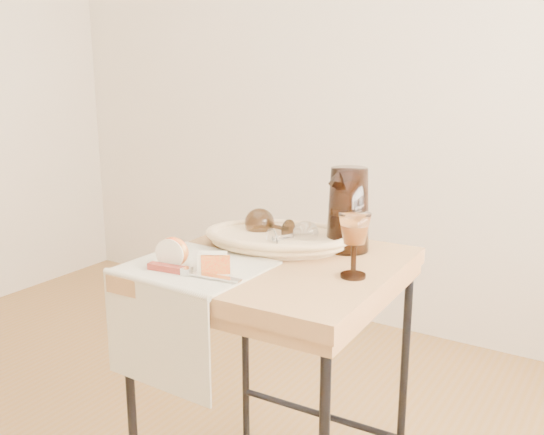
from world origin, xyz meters
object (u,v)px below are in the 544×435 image
Objects in this scene: goblet_lying_a at (272,226)px; goblet_lying_b at (291,236)px; pitcher at (348,210)px; apple_half at (174,251)px; bread_basket at (278,240)px; tea_towel at (196,267)px; table_knife at (189,271)px; wine_goblet at (354,245)px; side_table at (276,394)px.

goblet_lying_a is 0.10m from goblet_lying_b.
apple_half is (-0.30, -0.37, -0.07)m from pitcher.
bread_basket is at bearing -164.28° from pitcher.
bread_basket reaches higher than tea_towel.
table_knife is at bearing -170.63° from goblet_lying_b.
wine_goblet is (0.37, 0.15, 0.08)m from tea_towel.
apple_half is (-0.13, -0.29, 0.02)m from bread_basket.
table_knife is at bearing -115.89° from side_table.
bread_basket is at bearing 72.89° from tea_towel.
goblet_lying_a is at bearing 58.15° from apple_half.
side_table is 0.47m from goblet_lying_a.
wine_goblet is at bearing -40.02° from bread_basket.
bread_basket is 0.21m from pitcher.
side_table is at bearing 176.83° from wine_goblet.
goblet_lying_b reaches higher than side_table.
bread_basket is 3.12× the size of goblet_lying_b.
goblet_lying_b is at bearing 60.58° from tea_towel.
apple_half is 0.33× the size of table_knife.
bread_basket is (0.09, 0.26, 0.02)m from tea_towel.
goblet_lying_a is 1.73× the size of apple_half.
table_knife is at bearing 94.01° from goblet_lying_a.
bread_basket is 0.06m from goblet_lying_b.
wine_goblet is at bearing 9.55° from apple_half.
wine_goblet reaches higher than bread_basket.
apple_half is at bearing -134.29° from side_table.
goblet_lying_a is at bearing 157.82° from wine_goblet.
side_table is 9.53× the size of apple_half.
goblet_lying_a reaches higher than bread_basket.
bread_basket is 4.49× the size of apple_half.
apple_half is at bearing -156.69° from wine_goblet.
goblet_lying_a reaches higher than side_table.
wine_goblet is at bearing 165.62° from goblet_lying_a.
goblet_lying_b is 0.24m from wine_goblet.
tea_towel is at bearing 178.61° from goblet_lying_b.
pitcher is at bearing -17.80° from goblet_lying_b.
goblet_lying_b is 0.44× the size of pitcher.
side_table is 5.51× the size of goblet_lying_a.
tea_towel is at bearing 110.09° from table_knife.
goblet_lying_a is at bearing 80.34° from tea_towel.
wine_goblet reaches higher than apple_half.
tea_towel is 1.23× the size of pitcher.
pitcher reaches higher than table_knife.
tea_towel is 0.07m from apple_half.
pitcher is 1.67× the size of wine_goblet.
apple_half is at bearing 79.70° from goblet_lying_a.
goblet_lying_a is at bearing 95.92° from goblet_lying_b.
tea_towel is (-0.14, -0.16, 0.39)m from side_table.
apple_half reaches higher than bread_basket.
goblet_lying_a is 0.22m from pitcher.
goblet_lying_b is at bearing -148.13° from pitcher.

